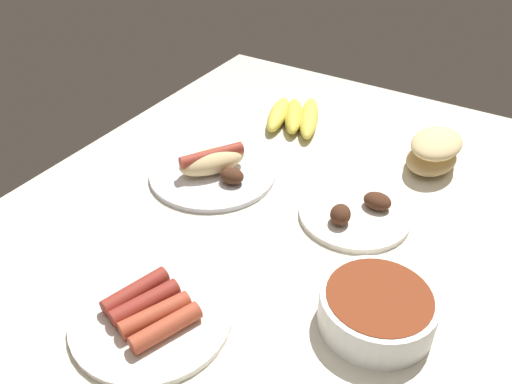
% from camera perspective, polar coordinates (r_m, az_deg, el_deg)
% --- Properties ---
extents(ground_plane, '(1.20, 0.90, 0.03)m').
position_cam_1_polar(ground_plane, '(0.91, 1.61, -4.30)').
color(ground_plane, silver).
extents(bread_stack, '(0.14, 0.10, 0.07)m').
position_cam_1_polar(bread_stack, '(1.07, 18.32, 4.14)').
color(bread_stack, '#DBB77A').
rests_on(bread_stack, ground_plane).
extents(plate_hotdog_assembled, '(0.24, 0.24, 0.06)m').
position_cam_1_polar(plate_hotdog_assembled, '(1.01, -4.54, 2.54)').
color(plate_hotdog_assembled, white).
rests_on(plate_hotdog_assembled, ground_plane).
extents(plate_sausages, '(0.22, 0.22, 0.03)m').
position_cam_1_polar(plate_sausages, '(0.76, -11.04, -12.60)').
color(plate_sausages, white).
rests_on(plate_sausages, ground_plane).
extents(plate_grilled_meat, '(0.19, 0.19, 0.04)m').
position_cam_1_polar(plate_grilled_meat, '(0.92, 10.49, -2.22)').
color(plate_grilled_meat, white).
rests_on(plate_grilled_meat, ground_plane).
extents(banana_bunch, '(0.19, 0.16, 0.03)m').
position_cam_1_polar(banana_bunch, '(1.18, 4.09, 8.01)').
color(banana_bunch, '#E5D14C').
rests_on(banana_bunch, ground_plane).
extents(bowl_chili, '(0.16, 0.16, 0.05)m').
position_cam_1_polar(bowl_chili, '(0.75, 12.70, -11.89)').
color(bowl_chili, white).
rests_on(bowl_chili, ground_plane).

